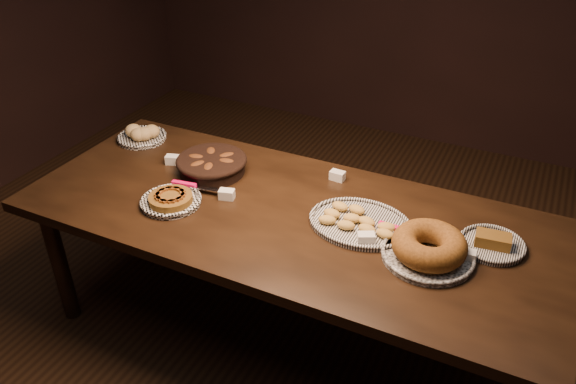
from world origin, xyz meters
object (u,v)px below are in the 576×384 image
at_px(apple_tart_plate, 171,200).
at_px(bundt_cake_plate, 429,248).
at_px(buffet_table, 286,225).
at_px(madeleine_platter, 359,222).

relative_size(apple_tart_plate, bundt_cake_plate, 0.76).
bearing_deg(bundt_cake_plate, apple_tart_plate, 161.81).
bearing_deg(buffet_table, bundt_cake_plate, -4.13).
bearing_deg(madeleine_platter, bundt_cake_plate, -20.60).
bearing_deg(bundt_cake_plate, madeleine_platter, 140.50).
xyz_separation_m(apple_tart_plate, bundt_cake_plate, (1.14, 0.12, 0.03)).
height_order(apple_tart_plate, madeleine_platter, apple_tart_plate).
xyz_separation_m(buffet_table, bundt_cake_plate, (0.64, -0.05, 0.12)).
height_order(buffet_table, madeleine_platter, madeleine_platter).
relative_size(madeleine_platter, bundt_cake_plate, 1.03).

